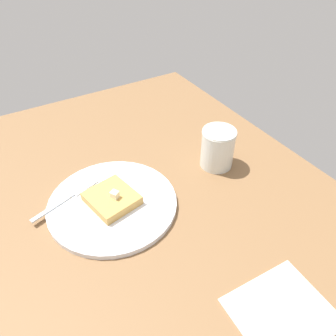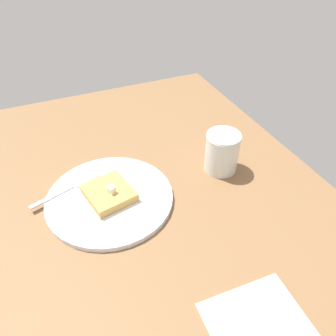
# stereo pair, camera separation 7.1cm
# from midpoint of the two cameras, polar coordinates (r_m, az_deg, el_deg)

# --- Properties ---
(table_surface) EXTENTS (0.96, 0.96, 0.03)m
(table_surface) POSITION_cam_midpoint_polar(r_m,az_deg,el_deg) (0.73, -13.80, -6.34)
(table_surface) COLOR brown
(table_surface) RESTS_ON ground
(plate) EXTENTS (0.27, 0.27, 0.01)m
(plate) POSITION_cam_midpoint_polar(r_m,az_deg,el_deg) (0.70, -12.52, -6.18)
(plate) COLOR silver
(plate) RESTS_ON table_surface
(toast_slice_center) EXTENTS (0.11, 0.11, 0.02)m
(toast_slice_center) POSITION_cam_midpoint_polar(r_m,az_deg,el_deg) (0.69, -12.69, -5.32)
(toast_slice_center) COLOR #C19147
(toast_slice_center) RESTS_ON plate
(butter_pat_primary) EXTENTS (0.02, 0.02, 0.01)m
(butter_pat_primary) POSITION_cam_midpoint_polar(r_m,az_deg,el_deg) (0.67, -12.27, -4.68)
(butter_pat_primary) COLOR #F3ECCA
(butter_pat_primary) RESTS_ON toast_slice_center
(fork) EXTENTS (0.16, 0.06, 0.00)m
(fork) POSITION_cam_midpoint_polar(r_m,az_deg,el_deg) (0.73, -19.52, -4.84)
(fork) COLOR silver
(fork) RESTS_ON plate
(syrup_jar) EXTENTS (0.08, 0.08, 0.10)m
(syrup_jar) POSITION_cam_midpoint_polar(r_m,az_deg,el_deg) (0.77, 6.00, 3.07)
(syrup_jar) COLOR #351205
(syrup_jar) RESTS_ON table_surface
(napkin) EXTENTS (0.16, 0.13, 0.00)m
(napkin) POSITION_cam_midpoint_polar(r_m,az_deg,el_deg) (0.57, 15.58, -23.18)
(napkin) COLOR beige
(napkin) RESTS_ON table_surface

